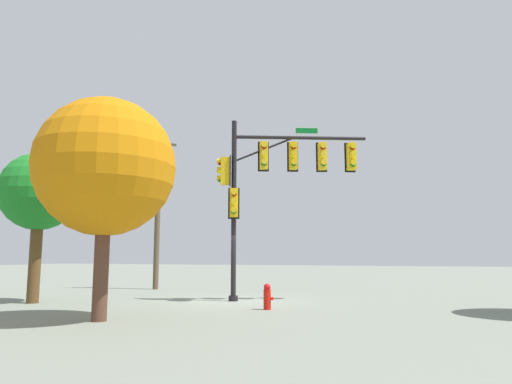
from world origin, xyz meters
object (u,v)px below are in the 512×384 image
signal_pole_assembly (274,173)px  tree_mid (39,193)px  utility_pole (158,207)px  fire_hydrant (267,297)px  tree_far (106,167)px

signal_pole_assembly → tree_mid: bearing=-156.5°
signal_pole_assembly → utility_pole: size_ratio=0.86×
fire_hydrant → tree_mid: bearing=-175.1°
utility_pole → fire_hydrant: (8.09, -6.78, -3.84)m
utility_pole → tree_far: bearing=-66.8°
signal_pole_assembly → fire_hydrant: bearing=-78.7°
utility_pole → fire_hydrant: utility_pole is taller
signal_pole_assembly → tree_mid: size_ratio=1.27×
fire_hydrant → utility_pole: bearing=140.0°
utility_pole → fire_hydrant: size_ratio=9.94×
fire_hydrant → tree_far: size_ratio=0.14×
tree_far → signal_pole_assembly: bearing=66.4°
signal_pole_assembly → tree_far: (-2.94, -6.73, -0.81)m
signal_pole_assembly → fire_hydrant: size_ratio=8.56×
tree_far → tree_mid: bearing=149.0°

